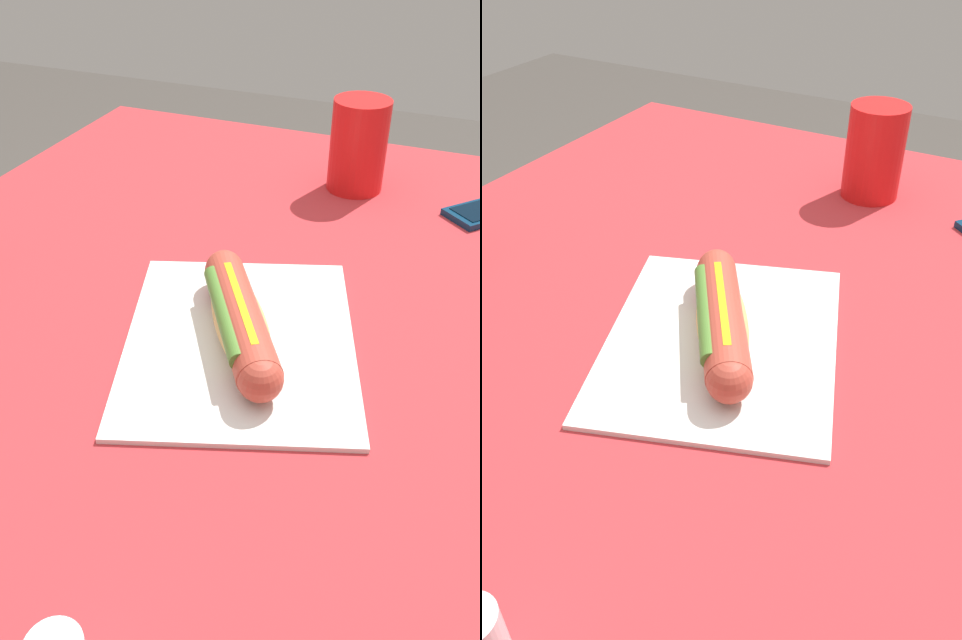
% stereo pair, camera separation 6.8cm
% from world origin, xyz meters
% --- Properties ---
extents(ground_plane, '(6.00, 6.00, 0.00)m').
position_xyz_m(ground_plane, '(0.00, 0.00, 0.00)').
color(ground_plane, '#47423D').
rests_on(ground_plane, ground).
extents(dining_table, '(1.18, 0.95, 0.73)m').
position_xyz_m(dining_table, '(0.00, 0.00, 0.61)').
color(dining_table, brown).
rests_on(dining_table, ground).
extents(paper_wrapper, '(0.37, 0.33, 0.01)m').
position_xyz_m(paper_wrapper, '(-0.05, -0.05, 0.73)').
color(paper_wrapper, silver).
rests_on(paper_wrapper, dining_table).
extents(hot_dog, '(0.21, 0.15, 0.05)m').
position_xyz_m(hot_dog, '(-0.05, -0.05, 0.76)').
color(hot_dog, tan).
rests_on(hot_dog, paper_wrapper).
extents(drinking_cup, '(0.09, 0.09, 0.14)m').
position_xyz_m(drinking_cup, '(0.38, -0.07, 0.80)').
color(drinking_cup, red).
rests_on(drinking_cup, dining_table).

